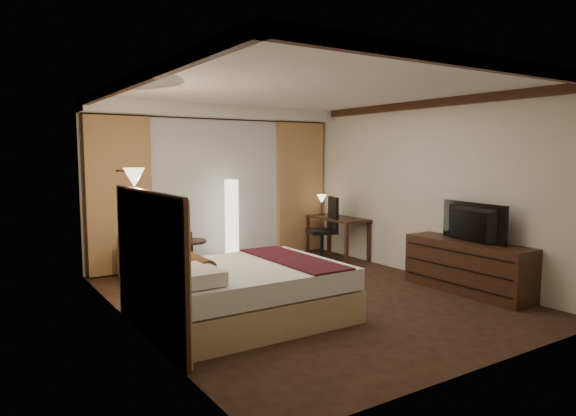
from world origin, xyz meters
TOP-DOWN VIEW (x-y plane):
  - floor at (0.00, 0.00)m, footprint 4.50×5.50m
  - ceiling at (0.00, 0.00)m, footprint 4.50×5.50m
  - back_wall at (0.00, 2.75)m, footprint 4.50×0.02m
  - left_wall at (-2.25, 0.00)m, footprint 0.02×5.50m
  - right_wall at (2.25, 0.00)m, footprint 0.02×5.50m
  - crown_molding at (0.00, 0.00)m, footprint 4.50×5.50m
  - soffit at (0.00, 2.50)m, footprint 4.50×0.50m
  - curtain_sheer at (0.00, 2.67)m, footprint 2.48×0.04m
  - curtain_left_drape at (-1.70, 2.61)m, footprint 1.00×0.14m
  - curtain_right_drape at (1.70, 2.61)m, footprint 1.00×0.14m
  - wall_sconce at (-2.09, 0.44)m, footprint 0.24×0.24m
  - bed at (-1.10, -0.41)m, footprint 2.17×1.69m
  - headboard at (-2.20, -0.41)m, footprint 0.12×1.99m
  - armchair at (-1.37, 1.93)m, footprint 1.04×1.05m
  - side_table at (-0.82, 1.93)m, footprint 0.51×0.51m
  - floor_lamp at (0.08, 2.27)m, footprint 0.31×0.31m
  - desk at (1.95, 1.77)m, footprint 0.55×1.25m
  - desk_lamp at (1.95, 2.24)m, footprint 0.18×0.18m
  - office_chair at (1.56, 1.72)m, footprint 0.69×0.69m
  - dresser at (2.00, -1.03)m, footprint 0.50×1.82m
  - television at (1.97, -1.03)m, footprint 0.77×1.17m

SIDE VIEW (x-z plane):
  - floor at x=0.00m, z-range -0.01..0.01m
  - side_table at x=-0.82m, z-range 0.00..0.56m
  - bed at x=-1.10m, z-range 0.00..0.64m
  - dresser at x=2.00m, z-range 0.00..0.71m
  - desk at x=1.95m, z-range 0.00..0.75m
  - armchair at x=-1.37m, z-range 0.00..0.80m
  - office_chair at x=1.56m, z-range 0.00..1.14m
  - floor_lamp at x=0.08m, z-range 0.00..1.48m
  - headboard at x=-2.20m, z-range 0.00..1.50m
  - desk_lamp at x=1.95m, z-range 0.75..1.09m
  - television at x=1.97m, z-range 0.95..1.10m
  - curtain_sheer at x=0.00m, z-range 0.02..2.48m
  - curtain_left_drape at x=-1.70m, z-range 0.02..2.48m
  - curtain_right_drape at x=1.70m, z-range 0.02..2.48m
  - back_wall at x=0.00m, z-range 0.00..2.70m
  - left_wall at x=-2.25m, z-range 0.00..2.70m
  - right_wall at x=2.25m, z-range 0.00..2.70m
  - wall_sconce at x=-2.09m, z-range 1.50..1.74m
  - soffit at x=0.00m, z-range 2.50..2.70m
  - crown_molding at x=0.00m, z-range 2.58..2.70m
  - ceiling at x=0.00m, z-range 2.70..2.71m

